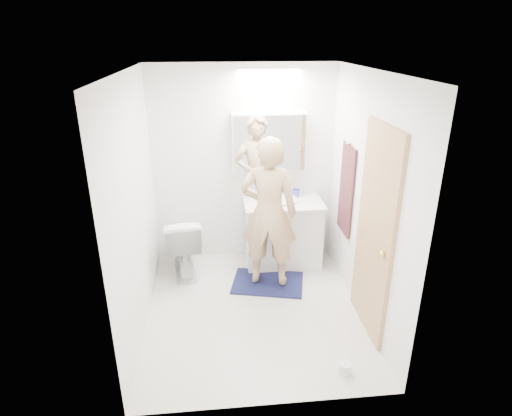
{
  "coord_description": "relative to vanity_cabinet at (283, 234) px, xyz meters",
  "views": [
    {
      "loc": [
        -0.36,
        -3.71,
        2.69
      ],
      "look_at": [
        0.05,
        0.25,
        1.05
      ],
      "focal_mm": 29.78,
      "sensor_mm": 36.0,
      "label": 1
    }
  ],
  "objects": [
    {
      "name": "soap_bottle_a",
      "position": [
        -0.25,
        0.15,
        0.53
      ],
      "size": [
        0.1,
        0.1,
        0.2
      ],
      "primitive_type": "imported",
      "rotation": [
        0.0,
        0.0,
        0.45
      ],
      "color": "beige",
      "rests_on": "countertop"
    },
    {
      "name": "vanity_cabinet",
      "position": [
        0.0,
        0.0,
        0.0
      ],
      "size": [
        0.9,
        0.55,
        0.78
      ],
      "primitive_type": "cube",
      "color": "silver",
      "rests_on": "floor"
    },
    {
      "name": "ceiling",
      "position": [
        -0.46,
        -0.96,
        2.01
      ],
      "size": [
        2.5,
        2.5,
        0.0
      ],
      "primitive_type": "plane",
      "rotation": [
        3.14,
        0.0,
        0.0
      ],
      "color": "white",
      "rests_on": "floor"
    },
    {
      "name": "wall_back",
      "position": [
        -0.46,
        0.29,
        0.81
      ],
      "size": [
        2.5,
        0.0,
        2.5
      ],
      "primitive_type": "plane",
      "rotation": [
        1.57,
        0.0,
        0.0
      ],
      "color": "white",
      "rests_on": "floor"
    },
    {
      "name": "door",
      "position": [
        0.62,
        -1.31,
        0.61
      ],
      "size": [
        0.04,
        0.8,
        2.0
      ],
      "primitive_type": "cube",
      "color": "tan",
      "rests_on": "wall_right"
    },
    {
      "name": "wall_front",
      "position": [
        -0.46,
        -2.21,
        0.81
      ],
      "size": [
        2.5,
        0.0,
        2.5
      ],
      "primitive_type": "plane",
      "rotation": [
        -1.57,
        0.0,
        0.0
      ],
      "color": "white",
      "rests_on": "floor"
    },
    {
      "name": "toilet_paper_roll",
      "position": [
        0.24,
        -1.94,
        -0.34
      ],
      "size": [
        0.11,
        0.11,
        0.1
      ],
      "primitive_type": "cylinder",
      "color": "white",
      "rests_on": "floor"
    },
    {
      "name": "mirror_panel",
      "position": [
        -0.16,
        0.13,
        1.11
      ],
      "size": [
        0.84,
        0.01,
        0.66
      ],
      "primitive_type": "cube",
      "color": "silver",
      "rests_on": "medicine_cabinet"
    },
    {
      "name": "bath_rug",
      "position": [
        -0.24,
        -0.49,
        -0.38
      ],
      "size": [
        0.9,
        0.72,
        0.02
      ],
      "primitive_type": "cube",
      "rotation": [
        0.0,
        0.0,
        -0.23
      ],
      "color": "#181544",
      "rests_on": "floor"
    },
    {
      "name": "countertop",
      "position": [
        0.0,
        -0.0,
        0.41
      ],
      "size": [
        0.95,
        0.58,
        0.04
      ],
      "primitive_type": "cube",
      "color": "silver",
      "rests_on": "vanity_cabinet"
    },
    {
      "name": "towel",
      "position": [
        0.62,
        -0.41,
        0.71
      ],
      "size": [
        0.02,
        0.42,
        1.0
      ],
      "primitive_type": "cube",
      "color": "#101134",
      "rests_on": "wall_right"
    },
    {
      "name": "door_knob",
      "position": [
        0.58,
        -1.61,
        0.56
      ],
      "size": [
        0.06,
        0.06,
        0.06
      ],
      "primitive_type": "sphere",
      "color": "gold",
      "rests_on": "door"
    },
    {
      "name": "sink_basin",
      "position": [
        0.0,
        0.03,
        0.45
      ],
      "size": [
        0.36,
        0.36,
        0.03
      ],
      "primitive_type": "cylinder",
      "color": "white",
      "rests_on": "countertop"
    },
    {
      "name": "toothbrush_cup",
      "position": [
        0.18,
        0.16,
        0.48
      ],
      "size": [
        0.13,
        0.13,
        0.09
      ],
      "primitive_type": "imported",
      "rotation": [
        0.0,
        0.0,
        -0.38
      ],
      "color": "#4348CB",
      "rests_on": "countertop"
    },
    {
      "name": "wall_left",
      "position": [
        -1.56,
        -0.96,
        0.81
      ],
      "size": [
        0.0,
        2.5,
        2.5
      ],
      "primitive_type": "plane",
      "rotation": [
        1.57,
        0.0,
        1.57
      ],
      "color": "white",
      "rests_on": "floor"
    },
    {
      "name": "towel_hook",
      "position": [
        0.61,
        -0.41,
        1.23
      ],
      "size": [
        0.07,
        0.02,
        0.02
      ],
      "primitive_type": "cylinder",
      "rotation": [
        0.0,
        1.57,
        0.0
      ],
      "color": "silver",
      "rests_on": "wall_right"
    },
    {
      "name": "medicine_cabinet",
      "position": [
        -0.16,
        0.21,
        1.11
      ],
      "size": [
        0.88,
        0.14,
        0.7
      ],
      "primitive_type": "cube",
      "color": "white",
      "rests_on": "wall_back"
    },
    {
      "name": "person",
      "position": [
        -0.24,
        -0.49,
        0.5
      ],
      "size": [
        0.69,
        0.53,
        1.69
      ],
      "primitive_type": "imported",
      "rotation": [
        0.0,
        0.0,
        2.91
      ],
      "color": "tan",
      "rests_on": "bath_rug"
    },
    {
      "name": "faucet",
      "position": [
        0.0,
        0.22,
        0.51
      ],
      "size": [
        0.02,
        0.02,
        0.16
      ],
      "primitive_type": "cylinder",
      "color": "silver",
      "rests_on": "countertop"
    },
    {
      "name": "floor",
      "position": [
        -0.46,
        -0.96,
        -0.39
      ],
      "size": [
        2.5,
        2.5,
        0.0
      ],
      "primitive_type": "plane",
      "color": "silver",
      "rests_on": "ground"
    },
    {
      "name": "toilet",
      "position": [
        -1.22,
        -0.11,
        -0.02
      ],
      "size": [
        0.51,
        0.78,
        0.75
      ],
      "primitive_type": "imported",
      "rotation": [
        0.0,
        0.0,
        3.27
      ],
      "color": "white",
      "rests_on": "floor"
    },
    {
      "name": "wall_right",
      "position": [
        0.64,
        -0.96,
        0.81
      ],
      "size": [
        0.0,
        2.5,
        2.5
      ],
      "primitive_type": "plane",
      "rotation": [
        1.57,
        0.0,
        -1.57
      ],
      "color": "white",
      "rests_on": "floor"
    },
    {
      "name": "soap_bottle_b",
      "position": [
        -0.14,
        0.18,
        0.52
      ],
      "size": [
        0.11,
        0.11,
        0.19
      ],
      "primitive_type": "imported",
      "rotation": [
        0.0,
        0.0,
        -0.41
      ],
      "color": "#5792BC",
      "rests_on": "countertop"
    }
  ]
}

